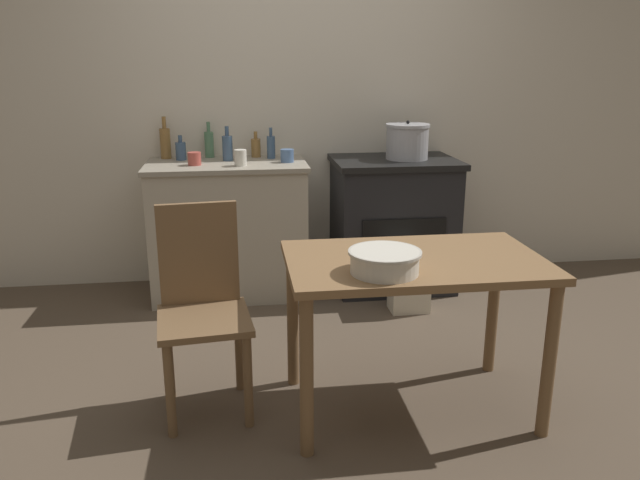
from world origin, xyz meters
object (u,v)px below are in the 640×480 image
at_px(mixing_bowl_large, 385,261).
at_px(cup_far_right, 241,158).
at_px(stove, 393,223).
at_px(bottle_center_left, 209,144).
at_px(cup_right, 194,159).
at_px(stock_pot, 407,141).
at_px(bottle_mid_left, 256,147).
at_px(bottle_far_left, 227,147).
at_px(chair, 202,303).
at_px(work_table, 414,281).
at_px(bottle_center_right, 165,142).
at_px(cup_mid_right, 287,156).
at_px(flour_sack, 409,280).
at_px(bottle_left, 181,151).
at_px(bottle_center, 271,147).

bearing_deg(mixing_bowl_large, cup_far_right, 108.40).
bearing_deg(stove, bottle_center_left, 169.01).
bearing_deg(cup_right, stock_pot, 2.22).
bearing_deg(bottle_mid_left, cup_right, -144.86).
distance_m(bottle_far_left, cup_far_right, 0.24).
height_order(chair, stock_pot, stock_pot).
xyz_separation_m(work_table, bottle_center_right, (-1.22, 1.84, 0.39)).
height_order(stock_pot, cup_mid_right, stock_pot).
xyz_separation_m(stove, bottle_center_left, (-1.24, 0.24, 0.54)).
xyz_separation_m(flour_sack, mixing_bowl_large, (-0.49, -1.29, 0.58)).
relative_size(bottle_center_right, cup_mid_right, 3.24).
distance_m(stock_pot, bottle_mid_left, 1.03).
bearing_deg(stock_pot, bottle_center_left, 168.97).
xyz_separation_m(stock_pot, bottle_center_right, (-1.61, 0.25, -0.01)).
bearing_deg(chair, bottle_center_left, 83.91).
xyz_separation_m(work_table, chair, (-0.93, 0.16, -0.12)).
distance_m(stock_pot, cup_far_right, 1.12).
bearing_deg(bottle_far_left, stock_pot, -4.71).
bearing_deg(bottle_left, mixing_bowl_large, -64.06).
distance_m(chair, cup_mid_right, 1.56).
bearing_deg(work_table, cup_far_right, 116.24).
distance_m(chair, bottle_left, 1.67).
xyz_separation_m(work_table, bottle_mid_left, (-0.61, 1.82, 0.35)).
relative_size(work_table, bottle_far_left, 4.89).
bearing_deg(stock_pot, cup_far_right, -173.77).
xyz_separation_m(bottle_far_left, bottle_center, (0.29, 0.06, -0.01)).
distance_m(stove, cup_right, 1.42).
bearing_deg(cup_far_right, bottle_mid_left, 72.49).
bearing_deg(stock_pot, cup_mid_right, -178.87).
height_order(chair, mixing_bowl_large, chair).
height_order(flour_sack, cup_mid_right, cup_mid_right).
bearing_deg(bottle_center, bottle_left, 179.23).
bearing_deg(chair, bottle_center, 69.14).
height_order(stock_pot, cup_far_right, stock_pot).
bearing_deg(stove, flour_sack, -90.46).
bearing_deg(stove, cup_mid_right, -177.49).
bearing_deg(bottle_center, chair, -104.70).
height_order(bottle_center_right, cup_far_right, bottle_center_right).
xyz_separation_m(mixing_bowl_large, cup_far_right, (-0.55, 1.64, 0.17)).
bearing_deg(cup_mid_right, bottle_center_right, 161.69).
bearing_deg(flour_sack, work_table, -105.50).
xyz_separation_m(stove, chair, (-1.24, -1.44, 0.05)).
bearing_deg(cup_mid_right, bottle_left, 165.50).
relative_size(stove, cup_right, 10.72).
relative_size(stock_pot, bottle_center_left, 1.22).
distance_m(bottle_center_left, bottle_center_right, 0.29).
relative_size(flour_sack, cup_far_right, 4.00).
height_order(bottle_mid_left, cup_mid_right, bottle_mid_left).
xyz_separation_m(cup_mid_right, cup_far_right, (-0.30, -0.11, 0.01)).
bearing_deg(bottle_center, work_table, -73.62).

